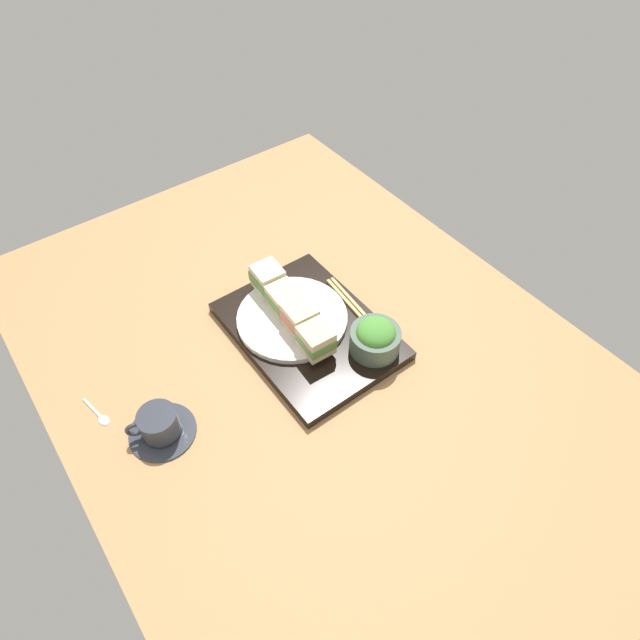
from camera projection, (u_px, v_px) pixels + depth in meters
The scene contains 11 objects.
ground_plane at pixel (313, 360), 114.01cm from camera, with size 140.00×100.00×3.00cm, color tan.
serving_tray at pixel (309, 331), 115.78cm from camera, with size 37.13×27.26×2.17cm, color black.
sandwich_plate at pixel (292, 318), 115.81cm from camera, with size 23.49×23.49×1.30cm, color silver.
sandwich_nearmost at pixel (317, 339), 107.66cm from camera, with size 6.93×6.19×5.60cm.
sandwich_inner_near at pixel (300, 317), 111.32cm from camera, with size 6.58×6.29×5.70cm.
sandwich_inner_far at pixel (284, 298), 115.27cm from camera, with size 6.76×6.27×5.02cm.
sandwich_farmost at pixel (268, 278), 118.73cm from camera, with size 6.92×6.49×5.62cm.
salad_bowl at pixel (375, 338), 108.88cm from camera, with size 10.24×10.24×7.12cm.
chopsticks_pair at pixel (354, 307), 118.27cm from camera, with size 19.86×3.41×0.70cm.
coffee_cup at pixel (159, 425), 99.20cm from camera, with size 12.44×12.44×5.96cm.
teaspoon at pixel (100, 417), 102.96cm from camera, with size 8.53×2.77×0.80cm.
Camera 1 is at (-55.53, 39.71, 90.20)cm, focal length 30.67 mm.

